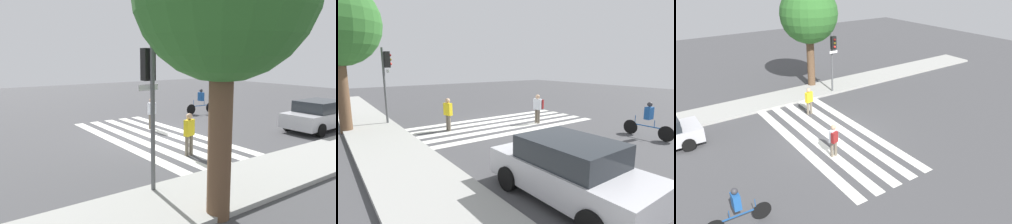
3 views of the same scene
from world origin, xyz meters
TOP-DOWN VIEW (x-y plane):
  - ground_plane at (0.00, 0.00)m, footprint 60.00×60.00m
  - sidewalk_curb at (0.00, 6.25)m, footprint 36.00×2.50m
  - crosswalk_stripes at (0.00, 0.00)m, footprint 4.10×10.00m
  - traffic_light at (3.49, 5.21)m, footprint 0.60×0.50m
  - pedestrian_child_with_backpack at (0.46, 3.14)m, footprint 0.49×0.32m
  - pedestrian_adult_blue_shirt at (-0.90, -1.64)m, footprint 0.49×0.46m
  - cyclist_mid_street at (-5.98, -3.62)m, footprint 2.28×0.41m
  - car_parked_far_curb at (-7.62, 3.56)m, footprint 4.17×2.01m

SIDE VIEW (x-z plane):
  - ground_plane at x=0.00m, z-range 0.00..0.00m
  - crosswalk_stripes at x=0.00m, z-range 0.00..0.01m
  - sidewalk_curb at x=0.00m, z-range 0.00..0.14m
  - car_parked_far_curb at x=-7.62m, z-range 0.01..1.54m
  - cyclist_mid_street at x=-5.98m, z-range 0.06..1.68m
  - pedestrian_child_with_backpack at x=0.46m, z-range 0.11..1.73m
  - pedestrian_adult_blue_shirt at x=-0.90m, z-range 0.14..1.75m
  - traffic_light at x=3.49m, z-range 0.83..4.96m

